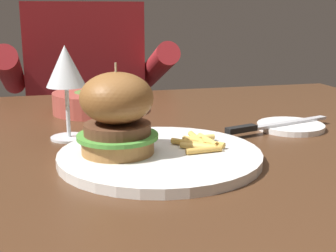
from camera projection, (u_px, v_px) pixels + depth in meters
name	position (u px, v px, depth m)	size (l,w,h in m)	color
dining_table	(163.00, 183.00, 0.84)	(1.21, 0.95, 0.74)	#472B19
main_plate	(160.00, 156.00, 0.69)	(0.30, 0.30, 0.01)	white
burger_sandwich	(117.00, 113.00, 0.67)	(0.12, 0.12, 0.13)	#9E6B38
fries_pile	(200.00, 143.00, 0.71)	(0.07, 0.10, 0.01)	gold
wine_glass	(66.00, 70.00, 0.78)	(0.07, 0.07, 0.16)	silver
bread_plate	(291.00, 126.00, 0.87)	(0.12, 0.12, 0.01)	white
table_knife	(270.00, 125.00, 0.84)	(0.23, 0.08, 0.01)	silver
soup_bowl	(95.00, 101.00, 1.01)	(0.18, 0.18, 0.05)	#B24C42
diner_person	(87.00, 132.00, 1.55)	(0.51, 0.36, 1.18)	#282833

